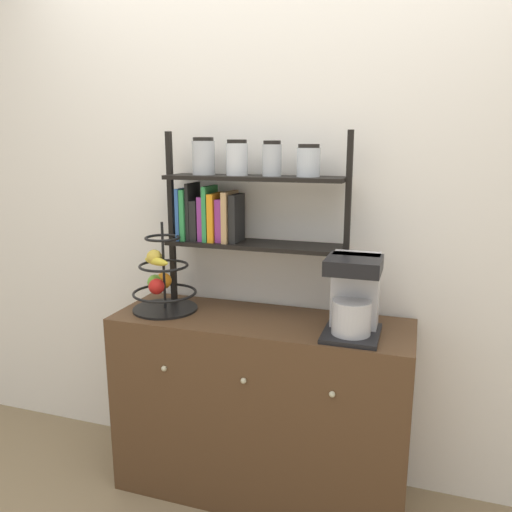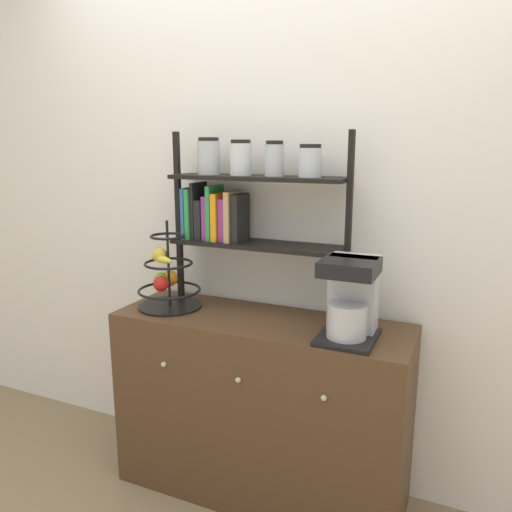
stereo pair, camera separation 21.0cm
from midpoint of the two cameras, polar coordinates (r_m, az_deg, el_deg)
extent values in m
cube|color=silver|center=(2.31, -0.11, 5.64)|extent=(7.00, 0.05, 2.60)
cube|color=#4C331E|center=(2.35, -2.19, -16.95)|extent=(1.30, 0.43, 0.84)
sphere|color=#B2AD8C|center=(2.21, -13.24, -12.47)|extent=(0.02, 0.02, 0.02)
sphere|color=#B2AD8C|center=(2.06, -4.46, -14.09)|extent=(0.02, 0.02, 0.02)
sphere|color=#B2AD8C|center=(1.96, 5.57, -15.53)|extent=(0.02, 0.02, 0.02)
cube|color=black|center=(2.01, 7.90, -8.81)|extent=(0.22, 0.26, 0.02)
cube|color=#B7B7BC|center=(2.03, 8.40, -3.88)|extent=(0.19, 0.10, 0.30)
cylinder|color=#B7B7BC|center=(1.96, 7.84, -6.98)|extent=(0.15, 0.15, 0.13)
cube|color=black|center=(1.91, 8.08, -1.06)|extent=(0.21, 0.21, 0.06)
cylinder|color=black|center=(2.35, -12.88, -5.93)|extent=(0.29, 0.29, 0.01)
cylinder|color=black|center=(2.30, -13.12, -1.11)|extent=(0.01, 0.01, 0.40)
torus|color=black|center=(2.33, -12.97, -4.14)|extent=(0.29, 0.29, 0.01)
torus|color=black|center=(2.30, -13.12, -1.11)|extent=(0.22, 0.22, 0.01)
torus|color=black|center=(2.27, -13.28, 2.01)|extent=(0.16, 0.16, 0.01)
sphere|color=red|center=(2.30, -13.90, -3.44)|extent=(0.07, 0.07, 0.07)
sphere|color=#6BAD33|center=(2.37, -13.96, -2.97)|extent=(0.07, 0.07, 0.07)
sphere|color=orange|center=(2.38, -13.04, -2.80)|extent=(0.08, 0.08, 0.08)
ellipsoid|color=yellow|center=(2.29, -13.93, -0.62)|extent=(0.15, 0.09, 0.04)
sphere|color=gold|center=(2.31, -14.12, -0.17)|extent=(0.07, 0.07, 0.07)
cube|color=black|center=(2.38, -12.15, 4.12)|extent=(0.02, 0.02, 0.80)
cube|color=black|center=(2.10, 7.57, 3.16)|extent=(0.02, 0.02, 0.80)
cube|color=black|center=(2.22, -2.90, 1.29)|extent=(0.79, 0.20, 0.02)
cube|color=black|center=(2.19, -2.99, 8.90)|extent=(0.79, 0.20, 0.02)
cube|color=#2D599E|center=(2.35, -10.75, 4.80)|extent=(0.02, 0.16, 0.23)
cube|color=#2D8C47|center=(2.34, -10.25, 4.74)|extent=(0.02, 0.16, 0.23)
cube|color=black|center=(2.32, -9.81, 5.05)|extent=(0.02, 0.14, 0.26)
cube|color=black|center=(2.32, -9.20, 4.10)|extent=(0.03, 0.13, 0.18)
cube|color=#8C338C|center=(2.30, -8.48, 4.29)|extent=(0.03, 0.12, 0.20)
cube|color=#2D8C47|center=(2.29, -7.92, 4.86)|extent=(0.02, 0.15, 0.25)
cube|color=orange|center=(2.28, -7.24, 4.44)|extent=(0.03, 0.15, 0.22)
cube|color=#8C338C|center=(2.26, -6.44, 4.10)|extent=(0.03, 0.13, 0.19)
cube|color=tan|center=(2.25, -5.69, 4.50)|extent=(0.03, 0.16, 0.23)
cube|color=black|center=(2.24, -4.92, 4.32)|extent=(0.03, 0.14, 0.21)
cylinder|color=#ADB2B7|center=(2.28, -8.71, 11.01)|extent=(0.10, 0.10, 0.15)
cylinder|color=black|center=(2.28, -8.78, 13.06)|extent=(0.09, 0.09, 0.02)
cylinder|color=silver|center=(2.21, -4.96, 10.93)|extent=(0.10, 0.10, 0.14)
cylinder|color=black|center=(2.21, -5.00, 12.91)|extent=(0.09, 0.09, 0.02)
cylinder|color=#ADB2B7|center=(2.16, -1.01, 10.87)|extent=(0.08, 0.08, 0.13)
cylinder|color=black|center=(2.15, -1.02, 12.85)|extent=(0.07, 0.07, 0.02)
cylinder|color=silver|center=(2.11, 3.14, 10.62)|extent=(0.10, 0.10, 0.12)
cylinder|color=black|center=(2.11, 3.16, 12.45)|extent=(0.09, 0.09, 0.02)
camera|label=1|loc=(0.11, -92.86, -0.64)|focal=35.00mm
camera|label=2|loc=(0.11, 87.14, 0.64)|focal=35.00mm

